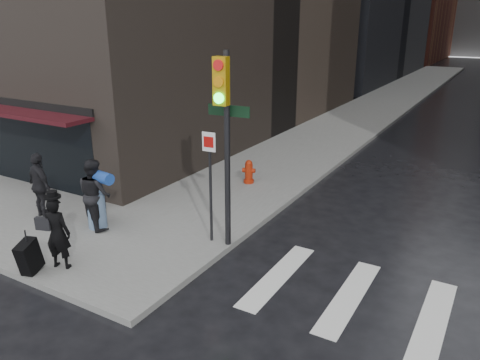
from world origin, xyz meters
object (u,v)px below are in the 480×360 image
object	(u,v)px
man_jeans	(95,194)
traffic_light	(223,126)
fire_hydrant	(249,173)
man_greycoat	(40,185)
man_overcoat	(51,237)

from	to	relation	value
man_jeans	traffic_light	size ratio (longest dim) A/B	0.41
traffic_light	fire_hydrant	world-z (taller)	traffic_light
man_greycoat	man_overcoat	bearing A→B (deg)	158.66
man_greycoat	fire_hydrant	bearing A→B (deg)	-110.87
man_greycoat	man_jeans	bearing A→B (deg)	-159.38
man_overcoat	man_jeans	world-z (taller)	man_jeans
traffic_light	fire_hydrant	bearing A→B (deg)	107.46
man_overcoat	man_greycoat	distance (m)	3.15
man_jeans	traffic_light	distance (m)	4.04
fire_hydrant	traffic_light	bearing A→B (deg)	-68.02
man_overcoat	man_greycoat	world-z (taller)	man_greycoat
man_jeans	fire_hydrant	bearing A→B (deg)	-90.10
man_jeans	fire_hydrant	distance (m)	5.36
man_jeans	traffic_light	xyz separation A→B (m)	(3.42, 0.78, 2.00)
man_jeans	man_greycoat	bearing A→B (deg)	26.44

